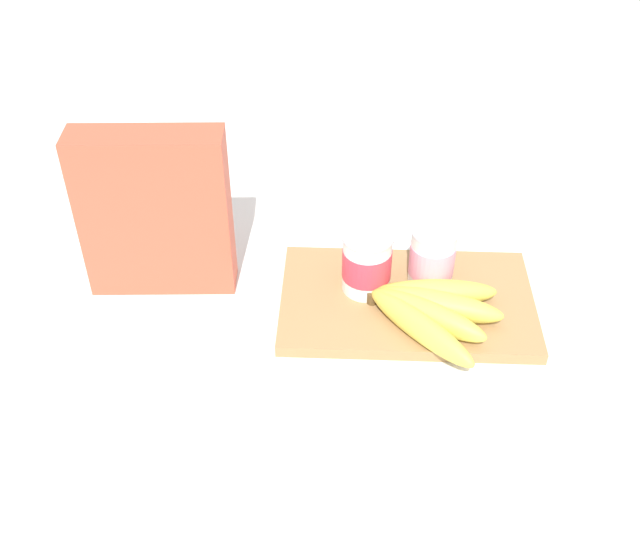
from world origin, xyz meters
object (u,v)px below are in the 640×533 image
cereal_box (155,213)px  banana_bunch (430,309)px  yogurt_cup_back (432,257)px  cutting_board (407,301)px  yogurt_cup_front (367,262)px

cereal_box → banana_bunch: (0.37, -0.08, -0.09)m
yogurt_cup_back → banana_bunch: size_ratio=0.47×
cutting_board → cereal_box: size_ratio=1.43×
cutting_board → yogurt_cup_back: bearing=46.1°
yogurt_cup_back → banana_bunch: bearing=-94.3°
yogurt_cup_back → cutting_board: bearing=-133.9°
banana_bunch → cutting_board: bearing=120.6°
cereal_box → yogurt_cup_front: bearing=173.0°
yogurt_cup_front → yogurt_cup_back: bearing=10.1°
yogurt_cup_back → cereal_box: bearing=179.4°
cereal_box → yogurt_cup_back: size_ratio=2.73×
yogurt_cup_back → banana_bunch: 0.08m
cutting_board → cereal_box: (-0.35, 0.04, 0.11)m
yogurt_cup_front → cereal_box: bearing=176.0°
banana_bunch → yogurt_cup_front: bearing=143.1°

